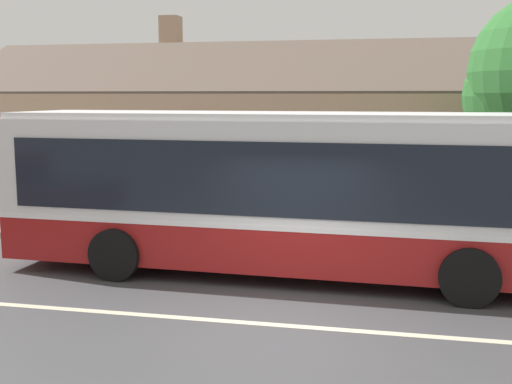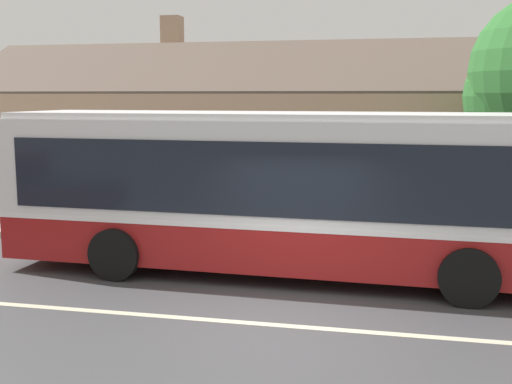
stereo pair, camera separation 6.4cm
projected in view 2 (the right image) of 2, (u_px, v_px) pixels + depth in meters
ground_plane at (276, 325)px, 9.78m from camera, size 300.00×300.00×0.00m
sidewalk_far at (322, 237)px, 15.56m from camera, size 60.00×3.00×0.15m
lane_divider_stripe at (276, 325)px, 9.78m from camera, size 60.00×0.16×0.01m
community_building at (368, 142)px, 22.13m from camera, size 27.29×8.09×6.39m
transit_bus at (285, 188)px, 12.41m from camera, size 11.07×3.01×3.15m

